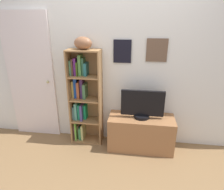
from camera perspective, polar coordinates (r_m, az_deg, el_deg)
back_wall at (r=2.91m, az=1.61°, el=7.80°), size 4.80×0.08×2.35m
bookshelf at (r=3.03m, az=-8.41°, el=-0.91°), size 0.48×0.26×1.46m
football at (r=2.79m, az=-8.46°, el=14.72°), size 0.31×0.25×0.17m
tv_stand at (r=3.03m, az=8.35°, el=-10.81°), size 0.95×0.42×0.51m
television at (r=2.82m, az=8.83°, el=-2.88°), size 0.61×0.22×0.42m
door at (r=3.35m, az=-22.46°, el=4.59°), size 0.76×0.09×1.98m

